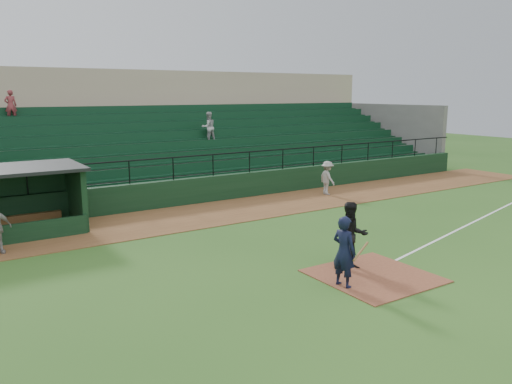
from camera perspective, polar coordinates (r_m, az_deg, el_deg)
ground at (r=15.28m, az=10.37°, el=-8.22°), size 90.00×90.00×0.00m
warning_track at (r=21.54m, az=-4.35°, el=-2.32°), size 40.00×4.00×0.03m
home_plate_dirt at (r=14.61m, az=13.09°, el=-9.18°), size 3.00×3.00×0.03m
foul_line at (r=22.00m, az=23.55°, el=-2.98°), size 17.49×4.44×0.01m
stadium_structure at (r=28.79m, az=-12.58°, el=5.47°), size 38.00×13.08×6.40m
batter_at_plate at (r=13.42m, az=9.90°, el=-6.65°), size 1.08×0.76×1.91m
umpire at (r=14.78m, az=10.69°, el=-4.89°), size 1.19×1.09×1.97m
runner at (r=25.31m, az=8.04°, el=1.59°), size 0.75×1.15×1.67m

